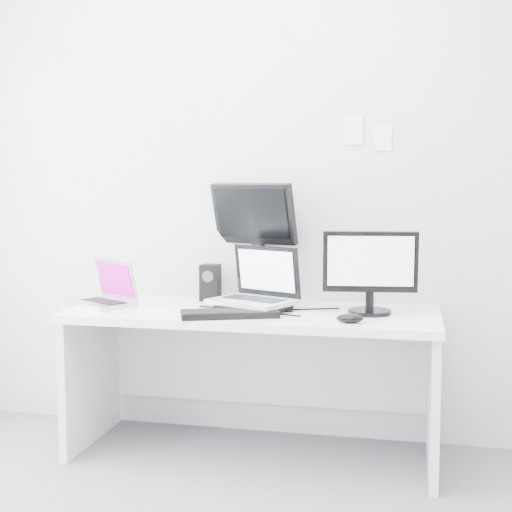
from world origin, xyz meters
name	(u,v)px	position (x,y,z in m)	size (l,w,h in m)	color
back_wall	(267,184)	(0.00, 1.60, 1.35)	(3.60, 3.60, 0.00)	silver
desk	(253,383)	(0.00, 1.25, 0.36)	(1.80, 0.70, 0.73)	white
macbook	(101,282)	(-0.79, 1.22, 0.85)	(0.32, 0.24, 0.24)	#B0B0B5
speaker	(210,283)	(-0.29, 1.49, 0.83)	(0.10, 0.10, 0.19)	black
dell_laptop	(252,278)	(-0.01, 1.25, 0.89)	(0.38, 0.30, 0.32)	#B3B6BA
rear_monitor	(256,241)	(-0.05, 1.54, 1.05)	(0.47, 0.17, 0.64)	black
samsung_monitor	(370,271)	(0.57, 1.27, 0.93)	(0.45, 0.20, 0.41)	black
keyboard	(230,314)	(-0.07, 1.05, 0.74)	(0.45, 0.16, 0.03)	black
mouse	(350,318)	(0.49, 1.02, 0.75)	(0.12, 0.08, 0.04)	black
wall_note_0	(353,131)	(0.45, 1.59, 1.62)	(0.10, 0.00, 0.14)	white
wall_note_1	(383,138)	(0.60, 1.59, 1.58)	(0.09, 0.00, 0.13)	white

